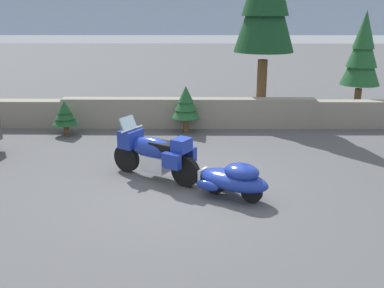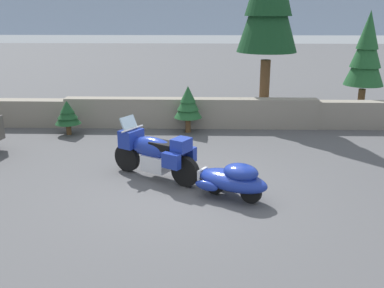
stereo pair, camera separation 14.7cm
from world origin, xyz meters
TOP-DOWN VIEW (x-y plane):
  - ground_plane at (0.00, 0.00)m, footprint 80.00×80.00m
  - stone_guard_wall at (-0.38, 5.13)m, footprint 24.00×0.52m
  - touring_motorcycle at (-0.68, 0.68)m, footprint 2.03×1.46m
  - car_shaped_trailer at (1.00, -0.37)m, footprint 2.06×1.48m
  - pine_tree_secondary at (5.79, 6.38)m, footprint 1.31×1.31m
  - pine_sapling_near at (-0.07, 4.53)m, footprint 0.86×0.86m
  - pine_sapling_farther at (-3.67, 4.18)m, footprint 0.77×0.77m

SIDE VIEW (x-z plane):
  - ground_plane at x=0.00m, z-range 0.00..0.00m
  - car_shaped_trailer at x=1.00m, z-range 0.03..0.79m
  - stone_guard_wall at x=-0.38m, z-range -0.03..0.92m
  - touring_motorcycle at x=-0.68m, z-range -0.04..1.29m
  - pine_sapling_farther at x=-3.67m, z-range 0.13..1.17m
  - pine_sapling_near at x=-0.07m, z-range 0.18..1.62m
  - pine_tree_secondary at x=5.79m, z-range 0.45..4.08m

